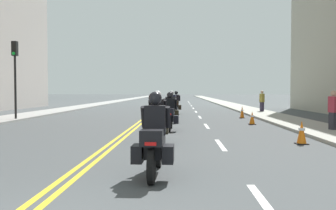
{
  "coord_description": "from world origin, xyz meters",
  "views": [
    {
      "loc": [
        2.09,
        -3.2,
        1.64
      ],
      "look_at": [
        1.54,
        13.15,
        1.02
      ],
      "focal_mm": 39.32,
      "sensor_mm": 36.0,
      "label": 1
    }
  ],
  "objects_px": {
    "motorcycle_1": "(157,122)",
    "pedestrian_0": "(262,101)",
    "motorcycle_2": "(170,115)",
    "traffic_light_near": "(15,66)",
    "motorcycle_0": "(155,142)",
    "motorcycle_4": "(172,106)",
    "traffic_cone_2": "(242,112)",
    "traffic_cone_0": "(302,132)",
    "traffic_cone_1": "(252,118)",
    "motorcycle_5": "(176,105)",
    "pedestrian_1": "(333,111)",
    "motorcycle_3": "(171,110)"
  },
  "relations": [
    {
      "from": "motorcycle_1",
      "to": "pedestrian_0",
      "type": "relative_size",
      "value": 1.28
    },
    {
      "from": "motorcycle_2",
      "to": "traffic_light_near",
      "type": "height_order",
      "value": "traffic_light_near"
    },
    {
      "from": "motorcycle_0",
      "to": "motorcycle_4",
      "type": "bearing_deg",
      "value": 91.78
    },
    {
      "from": "motorcycle_4",
      "to": "traffic_cone_2",
      "type": "distance_m",
      "value": 4.34
    },
    {
      "from": "traffic_cone_0",
      "to": "traffic_cone_1",
      "type": "distance_m",
      "value": 6.69
    },
    {
      "from": "motorcycle_5",
      "to": "traffic_cone_1",
      "type": "xyz_separation_m",
      "value": [
        3.83,
        -8.21,
        -0.35
      ]
    },
    {
      "from": "motorcycle_1",
      "to": "motorcycle_2",
      "type": "relative_size",
      "value": 0.98
    },
    {
      "from": "motorcycle_2",
      "to": "motorcycle_5",
      "type": "xyz_separation_m",
      "value": [
        0.13,
        11.12,
        0.02
      ]
    },
    {
      "from": "traffic_cone_2",
      "to": "pedestrian_0",
      "type": "xyz_separation_m",
      "value": [
        2.39,
        5.45,
        0.5
      ]
    },
    {
      "from": "traffic_cone_2",
      "to": "traffic_cone_0",
      "type": "bearing_deg",
      "value": -90.05
    },
    {
      "from": "motorcycle_4",
      "to": "pedestrian_1",
      "type": "relative_size",
      "value": 1.38
    },
    {
      "from": "traffic_cone_0",
      "to": "pedestrian_1",
      "type": "bearing_deg",
      "value": 54.87
    },
    {
      "from": "motorcycle_5",
      "to": "motorcycle_0",
      "type": "bearing_deg",
      "value": -88.93
    },
    {
      "from": "motorcycle_5",
      "to": "traffic_light_near",
      "type": "distance_m",
      "value": 11.11
    },
    {
      "from": "motorcycle_1",
      "to": "motorcycle_3",
      "type": "bearing_deg",
      "value": 90.46
    },
    {
      "from": "motorcycle_3",
      "to": "pedestrian_1",
      "type": "xyz_separation_m",
      "value": [
        6.53,
        -4.39,
        0.2
      ]
    },
    {
      "from": "traffic_cone_0",
      "to": "traffic_cone_2",
      "type": "height_order",
      "value": "traffic_cone_2"
    },
    {
      "from": "motorcycle_0",
      "to": "motorcycle_2",
      "type": "height_order",
      "value": "motorcycle_0"
    },
    {
      "from": "traffic_cone_1",
      "to": "traffic_cone_2",
      "type": "bearing_deg",
      "value": 86.89
    },
    {
      "from": "motorcycle_4",
      "to": "motorcycle_1",
      "type": "bearing_deg",
      "value": -89.74
    },
    {
      "from": "motorcycle_1",
      "to": "pedestrian_1",
      "type": "bearing_deg",
      "value": 27.79
    },
    {
      "from": "motorcycle_5",
      "to": "pedestrian_1",
      "type": "xyz_separation_m",
      "value": [
        6.34,
        -11.66,
        0.18
      ]
    },
    {
      "from": "traffic_cone_1",
      "to": "pedestrian_0",
      "type": "xyz_separation_m",
      "value": [
        2.63,
        9.81,
        0.55
      ]
    },
    {
      "from": "traffic_cone_2",
      "to": "motorcycle_0",
      "type": "bearing_deg",
      "value": -105.35
    },
    {
      "from": "motorcycle_0",
      "to": "traffic_light_near",
      "type": "relative_size",
      "value": 0.48
    },
    {
      "from": "traffic_cone_1",
      "to": "traffic_cone_0",
      "type": "bearing_deg",
      "value": -88.06
    },
    {
      "from": "traffic_cone_0",
      "to": "traffic_light_near",
      "type": "height_order",
      "value": "traffic_light_near"
    },
    {
      "from": "motorcycle_2",
      "to": "motorcycle_5",
      "type": "relative_size",
      "value": 1.03
    },
    {
      "from": "motorcycle_4",
      "to": "traffic_light_near",
      "type": "bearing_deg",
      "value": -159.97
    },
    {
      "from": "traffic_cone_0",
      "to": "pedestrian_1",
      "type": "height_order",
      "value": "pedestrian_1"
    },
    {
      "from": "traffic_cone_2",
      "to": "motorcycle_1",
      "type": "bearing_deg",
      "value": -112.17
    },
    {
      "from": "motorcycle_3",
      "to": "motorcycle_4",
      "type": "height_order",
      "value": "motorcycle_4"
    },
    {
      "from": "traffic_cone_0",
      "to": "pedestrian_0",
      "type": "distance_m",
      "value": 16.68
    },
    {
      "from": "motorcycle_4",
      "to": "motorcycle_5",
      "type": "bearing_deg",
      "value": 87.23
    },
    {
      "from": "motorcycle_3",
      "to": "pedestrian_1",
      "type": "distance_m",
      "value": 7.87
    },
    {
      "from": "traffic_cone_0",
      "to": "traffic_cone_1",
      "type": "relative_size",
      "value": 1.12
    },
    {
      "from": "motorcycle_2",
      "to": "pedestrian_1",
      "type": "height_order",
      "value": "pedestrian_1"
    },
    {
      "from": "pedestrian_1",
      "to": "motorcycle_2",
      "type": "bearing_deg",
      "value": 66.17
    },
    {
      "from": "motorcycle_1",
      "to": "traffic_light_near",
      "type": "relative_size",
      "value": 0.49
    },
    {
      "from": "motorcycle_4",
      "to": "motorcycle_5",
      "type": "relative_size",
      "value": 1.07
    },
    {
      "from": "motorcycle_0",
      "to": "motorcycle_2",
      "type": "relative_size",
      "value": 0.96
    },
    {
      "from": "traffic_cone_1",
      "to": "pedestrian_1",
      "type": "bearing_deg",
      "value": -53.92
    },
    {
      "from": "motorcycle_3",
      "to": "motorcycle_4",
      "type": "xyz_separation_m",
      "value": [
        -0.05,
        3.84,
        0.03
      ]
    },
    {
      "from": "traffic_cone_2",
      "to": "pedestrian_1",
      "type": "relative_size",
      "value": 0.45
    },
    {
      "from": "traffic_cone_0",
      "to": "pedestrian_0",
      "type": "bearing_deg",
      "value": 81.72
    },
    {
      "from": "pedestrian_1",
      "to": "motorcycle_3",
      "type": "bearing_deg",
      "value": 37.0
    },
    {
      "from": "motorcycle_5",
      "to": "traffic_cone_0",
      "type": "relative_size",
      "value": 2.92
    },
    {
      "from": "traffic_cone_2",
      "to": "pedestrian_1",
      "type": "distance_m",
      "value": 8.13
    },
    {
      "from": "motorcycle_2",
      "to": "motorcycle_0",
      "type": "bearing_deg",
      "value": -88.87
    },
    {
      "from": "motorcycle_5",
      "to": "traffic_light_near",
      "type": "xyz_separation_m",
      "value": [
        -8.81,
        -6.35,
        2.36
      ]
    }
  ]
}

